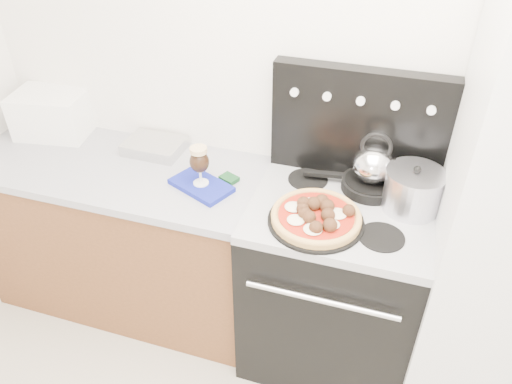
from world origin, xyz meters
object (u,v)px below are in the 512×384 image
at_px(stock_pot, 413,191).
at_px(skillet, 370,185).
at_px(pizza_pan, 316,221).
at_px(tea_kettle, 374,161).
at_px(toaster_oven, 53,113).
at_px(beer_glass, 200,166).
at_px(oven_mitt, 201,186).
at_px(base_cabinet, 128,238).
at_px(pizza, 316,215).
at_px(stove_body, 332,286).

bearing_deg(stock_pot, skillet, 154.00).
xyz_separation_m(pizza_pan, skillet, (0.18, 0.30, 0.02)).
bearing_deg(pizza_pan, tea_kettle, 59.23).
distance_m(toaster_oven, skillet, 1.65).
distance_m(beer_glass, pizza_pan, 0.56).
xyz_separation_m(beer_glass, pizza_pan, (0.54, -0.11, -0.09)).
bearing_deg(stock_pot, oven_mitt, -173.40).
bearing_deg(skillet, tea_kettle, 0.00).
distance_m(base_cabinet, toaster_oven, 0.76).
height_order(beer_glass, stock_pot, beer_glass).
bearing_deg(pizza, stock_pot, 31.25).
height_order(base_cabinet, skillet, skillet).
xyz_separation_m(stove_body, toaster_oven, (-1.55, 0.21, 0.57)).
height_order(toaster_oven, beer_glass, toaster_oven).
relative_size(toaster_oven, pizza_pan, 0.92).
bearing_deg(base_cabinet, skillet, 6.54).
relative_size(toaster_oven, tea_kettle, 1.81).
height_order(beer_glass, skillet, beer_glass).
bearing_deg(base_cabinet, oven_mitt, -6.14).
relative_size(skillet, tea_kettle, 1.27).
bearing_deg(toaster_oven, beer_glass, -23.51).
distance_m(tea_kettle, stock_pot, 0.20).
bearing_deg(base_cabinet, tea_kettle, 6.54).
relative_size(beer_glass, stock_pot, 0.81).
height_order(skillet, stock_pot, stock_pot).
relative_size(stove_body, skillet, 3.50).
bearing_deg(toaster_oven, pizza_pan, -22.41).
distance_m(oven_mitt, pizza, 0.56).
relative_size(base_cabinet, stove_body, 1.65).
xyz_separation_m(base_cabinet, stove_body, (1.10, -0.02, 0.01)).
distance_m(base_cabinet, skillet, 1.31).
relative_size(base_cabinet, pizza, 4.03).
height_order(oven_mitt, pizza_pan, pizza_pan).
xyz_separation_m(stove_body, beer_glass, (-0.63, -0.03, 0.58)).
xyz_separation_m(toaster_oven, oven_mitt, (0.93, -0.24, -0.10)).
bearing_deg(tea_kettle, base_cabinet, -176.40).
height_order(base_cabinet, stock_pot, stock_pot).
distance_m(oven_mitt, beer_glass, 0.11).
height_order(beer_glass, pizza_pan, beer_glass).
bearing_deg(skillet, stock_pot, -26.00).
bearing_deg(pizza_pan, toaster_oven, 166.69).
distance_m(toaster_oven, pizza_pan, 1.51).
height_order(pizza_pan, skillet, skillet).
xyz_separation_m(stove_body, pizza_pan, (-0.08, -0.14, 0.49)).
relative_size(pizza, skillet, 1.43).
distance_m(base_cabinet, pizza, 1.16).
bearing_deg(pizza, stove_body, 58.57).
bearing_deg(pizza, toaster_oven, 166.69).
relative_size(base_cabinet, tea_kettle, 7.33).
relative_size(base_cabinet, pizza_pan, 3.73).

